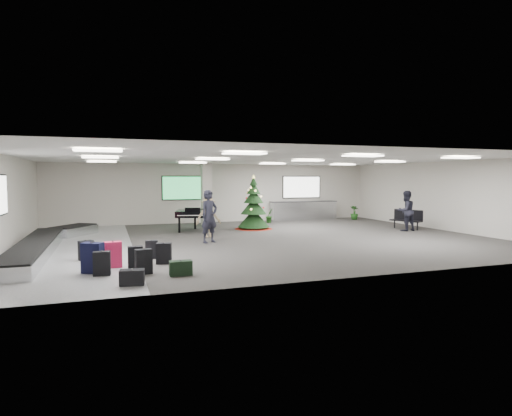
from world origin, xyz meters
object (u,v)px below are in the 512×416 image
object	(u,v)px
traveler_a	(209,216)
traveler_bench	(406,211)
service_counter	(304,210)
traveler_b	(208,217)
bench	(408,218)
pink_suitcase	(113,255)
christmas_tree	(254,210)
potted_plant_right	(354,213)
grand_piano	(194,214)
potted_plant_left	(269,216)
baggage_carousel	(45,244)

from	to	relation	value
traveler_a	traveler_bench	world-z (taller)	traveler_a
service_counter	traveler_b	world-z (taller)	traveler_b
bench	traveler_b	distance (m)	9.59
pink_suitcase	traveler_b	bearing A→B (deg)	49.38
service_counter	christmas_tree	world-z (taller)	christmas_tree
service_counter	potted_plant_right	distance (m)	2.99
bench	potted_plant_right	distance (m)	4.92
christmas_tree	grand_piano	bearing A→B (deg)	176.45
grand_piano	potted_plant_left	distance (m)	5.06
baggage_carousel	traveler_bench	distance (m)	14.96
christmas_tree	baggage_carousel	bearing A→B (deg)	-158.61
potted_plant_right	grand_piano	bearing A→B (deg)	-167.18
service_counter	potted_plant_left	world-z (taller)	service_counter
traveler_bench	baggage_carousel	bearing A→B (deg)	-3.36
baggage_carousel	grand_piano	world-z (taller)	grand_piano
service_counter	traveler_a	xyz separation A→B (m)	(-7.21, -6.94, 0.44)
traveler_a	potted_plant_left	distance (m)	7.58
pink_suitcase	traveler_a	bearing A→B (deg)	41.83
pink_suitcase	traveler_bench	xyz separation A→B (m)	(12.79, 4.09, 0.57)
pink_suitcase	traveler_b	distance (m)	6.33
christmas_tree	pink_suitcase	bearing A→B (deg)	-132.10
baggage_carousel	grand_piano	distance (m)	6.79
service_counter	baggage_carousel	bearing A→B (deg)	-152.33
service_counter	christmas_tree	distance (m)	5.42
grand_piano	traveler_a	size ratio (longest dim) A/B	1.15
bench	traveler_bench	distance (m)	0.89
potted_plant_left	traveler_b	bearing A→B (deg)	-134.62
service_counter	potted_plant_left	xyz separation A→B (m)	(-2.53, -1.01, -0.15)
bench	traveler_a	bearing A→B (deg)	163.31
christmas_tree	traveler_b	size ratio (longest dim) A/B	1.56
grand_piano	christmas_tree	bearing A→B (deg)	11.65
traveler_bench	potted_plant_right	xyz separation A→B (m)	(0.74, 5.49, -0.51)
potted_plant_right	pink_suitcase	bearing A→B (deg)	-144.70
pink_suitcase	traveler_b	size ratio (longest dim) A/B	0.44
service_counter	grand_piano	xyz separation A→B (m)	(-7.08, -3.19, 0.25)
service_counter	traveler_a	world-z (taller)	traveler_a
traveler_b	potted_plant_right	world-z (taller)	traveler_b
grand_piano	traveler_bench	world-z (taller)	traveler_bench
service_counter	traveler_b	bearing A→B (deg)	-141.74
pink_suitcase	potted_plant_right	world-z (taller)	potted_plant_right
grand_piano	traveler_a	bearing A→B (deg)	-76.79
traveler_b	potted_plant_left	world-z (taller)	traveler_b
traveler_a	traveler_b	xyz separation A→B (m)	(0.29, 1.49, -0.16)
bench	christmas_tree	bearing A→B (deg)	137.16
traveler_a	traveler_bench	size ratio (longest dim) A/B	1.07
pink_suitcase	traveler_a	world-z (taller)	traveler_a
christmas_tree	traveler_bench	size ratio (longest dim) A/B	1.40
pink_suitcase	traveler_a	distance (m)	5.03
baggage_carousel	traveler_b	size ratio (longest dim) A/B	5.83
traveler_bench	potted_plant_left	distance (m)	7.14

